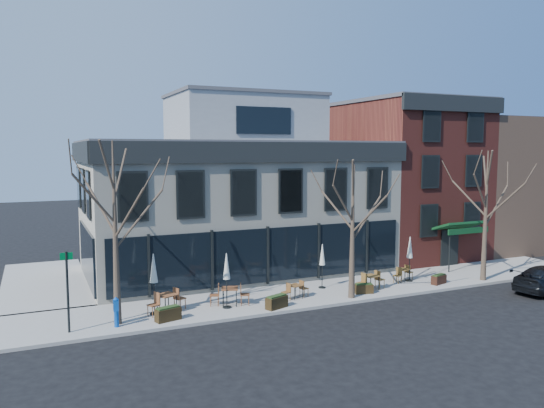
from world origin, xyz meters
name	(u,v)px	position (x,y,z in m)	size (l,w,h in m)	color
ground	(267,289)	(0.00, 0.00, 0.00)	(120.00, 120.00, 0.00)	black
sidewalk_front	(338,290)	(3.25, -2.15, 0.07)	(33.50, 4.70, 0.15)	gray
sidewalk_side	(45,283)	(-11.25, 6.00, 0.07)	(4.50, 12.00, 0.15)	gray
corner_building	(236,197)	(0.07, 5.07, 4.72)	(18.39, 10.39, 11.10)	silver
red_brick_building	(402,178)	(13.00, 4.98, 5.64)	(8.20, 11.78, 11.18)	maroon
bg_building	(492,182)	(23.00, 6.00, 5.00)	(12.00, 12.00, 10.00)	#8C664C
tree_corner	(115,230)	(-8.49, -3.20, 4.25)	(3.93, 3.98, 7.92)	#382B21
tree_mid	(353,227)	(3.01, -3.90, 3.79)	(3.50, 3.55, 7.04)	#382B21
tree_right	(486,214)	(12.01, -3.90, 4.02)	(3.72, 3.77, 7.48)	#382B21
sign_pole	(68,287)	(-10.50, -3.50, 2.07)	(0.50, 0.10, 3.40)	black
call_box	(116,311)	(-8.61, -3.61, 0.84)	(0.26, 0.26, 1.31)	#0D49AB
cafe_set_0	(167,301)	(-6.18, -2.49, 0.69)	(2.02, 1.24, 1.05)	brown
cafe_set_1	(230,294)	(-3.13, -2.59, 0.69)	(2.03, 1.16, 1.05)	brown
cafe_set_2	(295,290)	(0.30, -2.84, 0.59)	(1.66, 0.78, 0.85)	brown
cafe_set_4	(371,281)	(4.74, -3.08, 0.65)	(1.91, 0.87, 0.98)	brown
cafe_set_5	(403,273)	(7.58, -2.22, 0.60)	(1.68, 0.96, 0.87)	brown
umbrella_0	(154,272)	(-6.76, -2.48, 2.14)	(0.45, 0.45, 2.81)	black
umbrella_1	(227,269)	(-3.40, -2.95, 2.03)	(0.43, 0.43, 2.66)	black
umbrella_2	(322,257)	(2.57, -1.62, 1.87)	(0.39, 0.39, 2.43)	black
umbrella_4	(410,250)	(7.87, -2.39, 1.98)	(0.42, 0.42, 2.60)	black
planter_0	(168,314)	(-6.41, -3.68, 0.46)	(1.20, 0.72, 0.63)	black
planter_1	(277,302)	(-1.26, -3.98, 0.46)	(1.21, 0.81, 0.63)	black
planter_2	(364,288)	(4.02, -3.50, 0.42)	(1.02, 0.60, 0.54)	#302310
planter_3	(439,279)	(9.00, -3.57, 0.42)	(1.05, 0.65, 0.55)	black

